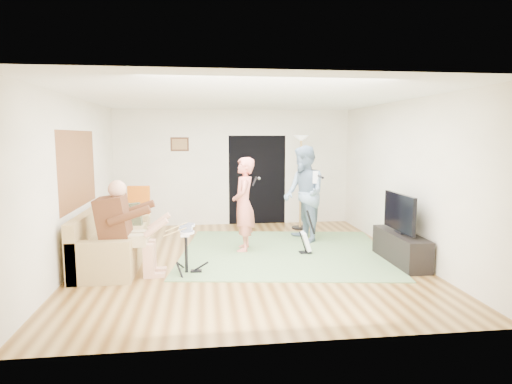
{
  "coord_description": "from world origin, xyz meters",
  "views": [
    {
      "loc": [
        -0.73,
        -7.03,
        2.08
      ],
      "look_at": [
        0.19,
        0.3,
        1.12
      ],
      "focal_mm": 30.0,
      "sensor_mm": 36.0,
      "label": 1
    }
  ],
  "objects_px": {
    "drum_kit": "(186,253)",
    "tv_cabinet": "(401,248)",
    "television": "(399,212)",
    "guitar_spare": "(306,241)",
    "torchiere_lamp": "(301,165)",
    "singer": "(244,204)",
    "dining_chair": "(138,221)",
    "guitarist": "(304,194)",
    "sofa": "(108,246)"
  },
  "relations": [
    {
      "from": "torchiere_lamp",
      "to": "television",
      "type": "bearing_deg",
      "value": -70.37
    },
    {
      "from": "drum_kit",
      "to": "tv_cabinet",
      "type": "height_order",
      "value": "drum_kit"
    },
    {
      "from": "singer",
      "to": "television",
      "type": "relative_size",
      "value": 1.69
    },
    {
      "from": "singer",
      "to": "torchiere_lamp",
      "type": "distance_m",
      "value": 2.33
    },
    {
      "from": "television",
      "to": "guitar_spare",
      "type": "bearing_deg",
      "value": 151.91
    },
    {
      "from": "guitarist",
      "to": "guitar_spare",
      "type": "xyz_separation_m",
      "value": [
        -0.16,
        -0.88,
        -0.73
      ]
    },
    {
      "from": "singer",
      "to": "guitarist",
      "type": "relative_size",
      "value": 0.9
    },
    {
      "from": "singer",
      "to": "guitar_spare",
      "type": "bearing_deg",
      "value": 79.25
    },
    {
      "from": "singer",
      "to": "torchiere_lamp",
      "type": "relative_size",
      "value": 0.81
    },
    {
      "from": "guitar_spare",
      "to": "torchiere_lamp",
      "type": "relative_size",
      "value": 0.37
    },
    {
      "from": "sofa",
      "to": "dining_chair",
      "type": "relative_size",
      "value": 2.0
    },
    {
      "from": "drum_kit",
      "to": "guitar_spare",
      "type": "bearing_deg",
      "value": 22.34
    },
    {
      "from": "sofa",
      "to": "guitar_spare",
      "type": "distance_m",
      "value": 3.38
    },
    {
      "from": "guitar_spare",
      "to": "tv_cabinet",
      "type": "xyz_separation_m",
      "value": [
        1.42,
        -0.73,
        0.02
      ]
    },
    {
      "from": "torchiere_lamp",
      "to": "drum_kit",
      "type": "bearing_deg",
      "value": -129.86
    },
    {
      "from": "tv_cabinet",
      "to": "television",
      "type": "distance_m",
      "value": 0.6
    },
    {
      "from": "singer",
      "to": "television",
      "type": "height_order",
      "value": "singer"
    },
    {
      "from": "television",
      "to": "sofa",
      "type": "bearing_deg",
      "value": 173.63
    },
    {
      "from": "tv_cabinet",
      "to": "guitar_spare",
      "type": "bearing_deg",
      "value": 152.75
    },
    {
      "from": "guitarist",
      "to": "tv_cabinet",
      "type": "relative_size",
      "value": 1.36
    },
    {
      "from": "drum_kit",
      "to": "guitarist",
      "type": "distance_m",
      "value": 2.9
    },
    {
      "from": "sofa",
      "to": "singer",
      "type": "height_order",
      "value": "singer"
    },
    {
      "from": "guitar_spare",
      "to": "tv_cabinet",
      "type": "relative_size",
      "value": 0.56
    },
    {
      "from": "singer",
      "to": "guitarist",
      "type": "xyz_separation_m",
      "value": [
        1.24,
        0.53,
        0.1
      ]
    },
    {
      "from": "torchiere_lamp",
      "to": "tv_cabinet",
      "type": "xyz_separation_m",
      "value": [
        1.05,
        -2.81,
        -1.19
      ]
    },
    {
      "from": "singer",
      "to": "tv_cabinet",
      "type": "relative_size",
      "value": 1.22
    },
    {
      "from": "tv_cabinet",
      "to": "singer",
      "type": "bearing_deg",
      "value": 156.63
    },
    {
      "from": "drum_kit",
      "to": "television",
      "type": "xyz_separation_m",
      "value": [
        3.45,
        0.12,
        0.53
      ]
    },
    {
      "from": "guitar_spare",
      "to": "tv_cabinet",
      "type": "height_order",
      "value": "guitar_spare"
    },
    {
      "from": "television",
      "to": "singer",
      "type": "bearing_deg",
      "value": 156.2
    },
    {
      "from": "guitar_spare",
      "to": "television",
      "type": "relative_size",
      "value": 0.78
    },
    {
      "from": "drum_kit",
      "to": "television",
      "type": "bearing_deg",
      "value": 1.99
    },
    {
      "from": "drum_kit",
      "to": "torchiere_lamp",
      "type": "distance_m",
      "value": 3.98
    },
    {
      "from": "singer",
      "to": "tv_cabinet",
      "type": "xyz_separation_m",
      "value": [
        2.5,
        -1.08,
        -0.6
      ]
    },
    {
      "from": "guitar_spare",
      "to": "torchiere_lamp",
      "type": "bearing_deg",
      "value": 79.88
    },
    {
      "from": "torchiere_lamp",
      "to": "tv_cabinet",
      "type": "relative_size",
      "value": 1.5
    },
    {
      "from": "dining_chair",
      "to": "tv_cabinet",
      "type": "xyz_separation_m",
      "value": [
        4.55,
        -2.11,
        -0.14
      ]
    },
    {
      "from": "torchiere_lamp",
      "to": "television",
      "type": "distance_m",
      "value": 3.04
    },
    {
      "from": "dining_chair",
      "to": "television",
      "type": "xyz_separation_m",
      "value": [
        4.5,
        -2.11,
        0.46
      ]
    },
    {
      "from": "guitarist",
      "to": "dining_chair",
      "type": "xyz_separation_m",
      "value": [
        -3.28,
        0.5,
        -0.57
      ]
    },
    {
      "from": "sofa",
      "to": "singer",
      "type": "xyz_separation_m",
      "value": [
        2.29,
        0.55,
        0.56
      ]
    },
    {
      "from": "guitarist",
      "to": "television",
      "type": "height_order",
      "value": "guitarist"
    },
    {
      "from": "sofa",
      "to": "drum_kit",
      "type": "relative_size",
      "value": 2.97
    },
    {
      "from": "torchiere_lamp",
      "to": "television",
      "type": "relative_size",
      "value": 2.08
    },
    {
      "from": "singer",
      "to": "dining_chair",
      "type": "distance_m",
      "value": 2.33
    },
    {
      "from": "television",
      "to": "guitarist",
      "type": "bearing_deg",
      "value": 126.98
    },
    {
      "from": "sofa",
      "to": "television",
      "type": "xyz_separation_m",
      "value": [
        4.75,
        -0.53,
        0.56
      ]
    },
    {
      "from": "drum_kit",
      "to": "singer",
      "type": "bearing_deg",
      "value": 50.33
    },
    {
      "from": "guitarist",
      "to": "torchiere_lamp",
      "type": "relative_size",
      "value": 0.91
    },
    {
      "from": "drum_kit",
      "to": "television",
      "type": "relative_size",
      "value": 0.72
    }
  ]
}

